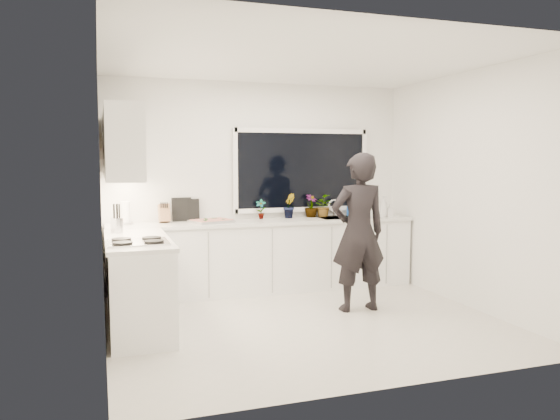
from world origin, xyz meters
name	(u,v)px	position (x,y,z in m)	size (l,w,h in m)	color
floor	(306,323)	(0.00, 0.00, -0.01)	(4.00, 3.50, 0.02)	beige
wall_back	(259,186)	(0.00, 1.76, 1.35)	(4.00, 0.02, 2.70)	white
wall_left	(100,198)	(-2.01, 0.00, 1.35)	(0.02, 3.50, 2.70)	white
wall_right	(471,190)	(2.01, 0.00, 1.35)	(0.02, 3.50, 2.70)	white
ceiling	(307,58)	(0.00, 0.00, 2.71)	(4.00, 3.50, 0.02)	white
window	(302,170)	(0.60, 1.73, 1.55)	(1.80, 0.02, 1.00)	black
base_cabinets_back	(266,257)	(0.00, 1.45, 0.44)	(3.92, 0.58, 0.88)	white
base_cabinets_left	(138,285)	(-1.67, 0.35, 0.44)	(0.58, 1.60, 0.88)	white
countertop_back	(266,222)	(0.00, 1.44, 0.90)	(3.94, 0.62, 0.04)	silver
countertop_left	(137,240)	(-1.67, 0.35, 0.90)	(0.62, 1.60, 0.04)	silver
upper_cabinets	(121,145)	(-1.79, 0.70, 1.85)	(0.34, 2.10, 0.70)	white
sink	(340,221)	(1.05, 1.45, 0.87)	(0.58, 0.42, 0.14)	silver
faucet	(334,208)	(1.05, 1.65, 1.03)	(0.03, 0.03, 0.22)	silver
stovetop	(138,242)	(-1.69, 0.00, 0.94)	(0.56, 0.48, 0.03)	black
person	(358,232)	(0.72, 0.25, 0.89)	(0.65, 0.42, 1.77)	black
pizza_tray	(212,221)	(-0.71, 1.42, 0.94)	(0.49, 0.36, 0.03)	silver
pizza	(212,220)	(-0.71, 1.42, 0.95)	(0.44, 0.32, 0.01)	red
watering_can	(352,211)	(1.30, 1.61, 0.98)	(0.14, 0.14, 0.13)	blue
paper_towel_roll	(125,214)	(-1.73, 1.55, 1.05)	(0.11, 0.11, 0.26)	white
knife_block	(164,214)	(-1.26, 1.59, 1.03)	(0.13, 0.10, 0.22)	#A3834B
utensil_crock	(117,225)	(-1.85, 0.80, 1.00)	(0.13, 0.13, 0.16)	#ABABB0
picture_frame_large	(191,210)	(-0.92, 1.69, 1.06)	(0.22, 0.02, 0.28)	black
picture_frame_small	(182,209)	(-1.03, 1.69, 1.07)	(0.25, 0.02, 0.30)	black
herb_plants	(308,206)	(0.64, 1.61, 1.07)	(1.08, 0.29, 0.33)	#26662D
soap_bottles	(385,208)	(1.64, 1.30, 1.05)	(0.21, 0.14, 0.28)	#D8BF66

